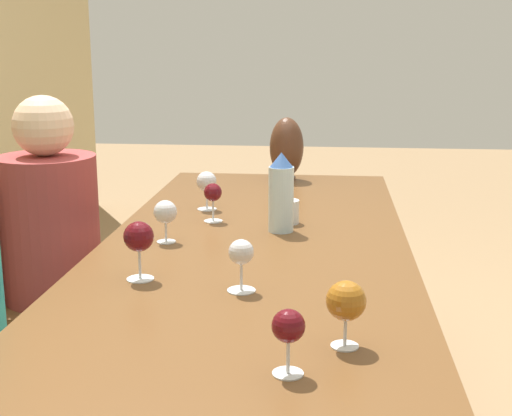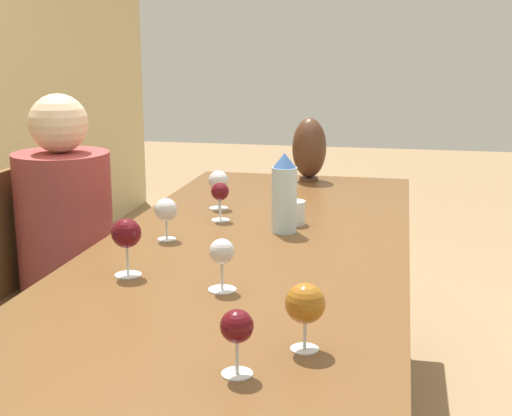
% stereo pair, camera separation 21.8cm
% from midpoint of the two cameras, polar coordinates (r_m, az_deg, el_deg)
% --- Properties ---
extents(dining_table, '(2.24, 0.93, 0.74)m').
position_cam_midpoint_polar(dining_table, '(2.21, 2.72, -4.50)').
color(dining_table, brown).
rests_on(dining_table, ground_plane).
extents(water_bottle, '(0.08, 0.08, 0.26)m').
position_cam_midpoint_polar(water_bottle, '(2.27, 5.03, 1.09)').
color(water_bottle, silver).
rests_on(water_bottle, dining_table).
extents(water_tumbler, '(0.08, 0.08, 0.08)m').
position_cam_midpoint_polar(water_tumbler, '(2.39, 5.66, -0.39)').
color(water_tumbler, silver).
rests_on(water_tumbler, dining_table).
extents(vase, '(0.15, 0.15, 0.28)m').
position_cam_midpoint_polar(vase, '(3.12, 6.30, 4.75)').
color(vase, '#4C2D1E').
rests_on(vase, dining_table).
extents(wine_glass_0, '(0.07, 0.07, 0.13)m').
position_cam_midpoint_polar(wine_glass_0, '(2.18, -4.40, -0.25)').
color(wine_glass_0, silver).
rests_on(wine_glass_0, dining_table).
extents(wine_glass_1, '(0.07, 0.07, 0.14)m').
position_cam_midpoint_polar(wine_glass_1, '(2.58, -0.62, 2.09)').
color(wine_glass_1, silver).
rests_on(wine_glass_1, dining_table).
extents(wine_glass_2, '(0.08, 0.08, 0.15)m').
position_cam_midpoint_polar(wine_glass_2, '(1.86, -7.04, -2.17)').
color(wine_glass_2, silver).
rests_on(wine_glass_2, dining_table).
extents(wine_glass_3, '(0.07, 0.07, 0.13)m').
position_cam_midpoint_polar(wine_glass_3, '(1.74, 0.84, -3.74)').
color(wine_glass_3, silver).
rests_on(wine_glass_3, dining_table).
extents(wine_glass_4, '(0.06, 0.06, 0.13)m').
position_cam_midpoint_polar(wine_glass_4, '(2.41, -0.31, 1.17)').
color(wine_glass_4, silver).
rests_on(wine_glass_4, dining_table).
extents(wine_glass_5, '(0.08, 0.08, 0.14)m').
position_cam_midpoint_polar(wine_glass_5, '(1.42, 8.40, -7.70)').
color(wine_glass_5, silver).
rests_on(wine_glass_5, dining_table).
extents(wine_glass_6, '(0.06, 0.06, 0.13)m').
position_cam_midpoint_polar(wine_glass_6, '(1.31, 3.28, -9.69)').
color(wine_glass_6, silver).
rests_on(wine_glass_6, dining_table).
extents(chair_far, '(0.44, 0.44, 0.89)m').
position_cam_midpoint_polar(chair_far, '(2.71, -13.90, -5.63)').
color(chair_far, brown).
rests_on(chair_far, ground_plane).
extents(person_far, '(0.34, 0.34, 1.16)m').
position_cam_midpoint_polar(person_far, '(2.63, -12.41, -2.86)').
color(person_far, '#2D2D38').
rests_on(person_far, ground_plane).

